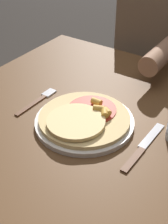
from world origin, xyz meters
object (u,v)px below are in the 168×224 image
at_px(dining_table, 87,153).
at_px(fork, 39,100).
at_px(knife, 143,147).
at_px(plate, 84,121).
at_px(pizza, 83,118).
at_px(person_diner, 159,63).

height_order(dining_table, fork, fork).
bearing_deg(knife, dining_table, 175.08).
relative_size(plate, pizza, 1.09).
bearing_deg(person_diner, pizza, -86.59).
relative_size(dining_table, knife, 4.34).
distance_m(dining_table, fork, 0.23).
relative_size(dining_table, fork, 5.46).
bearing_deg(pizza, dining_table, 89.46).
xyz_separation_m(dining_table, pizza, (-0.00, -0.02, 0.15)).
bearing_deg(knife, person_diner, 108.43).
bearing_deg(pizza, knife, 1.62).
height_order(dining_table, knife, knife).
height_order(plate, person_diner, person_diner).
relative_size(knife, person_diner, 0.19).
bearing_deg(dining_table, knife, -4.92).
bearing_deg(fork, plate, -5.35).
xyz_separation_m(dining_table, plate, (-0.00, -0.02, 0.13)).
bearing_deg(dining_table, fork, 179.44).
bearing_deg(plate, dining_table, 85.13).
xyz_separation_m(pizza, person_diner, (-0.04, 0.68, -0.13)).
height_order(pizza, knife, pizza).
bearing_deg(plate, person_diner, 93.34).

